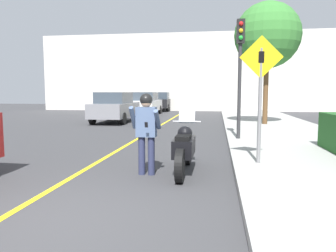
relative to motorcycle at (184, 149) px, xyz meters
The scene contains 12 objects.
ground_plane 3.35m from the motorcycle, 118.24° to the right, with size 80.00×80.00×0.00m, color #38383A.
sidewalk_curb 3.44m from the motorcycle, 18.50° to the left, with size 4.40×44.00×0.15m.
road_center_line 3.80m from the motorcycle, 125.12° to the left, with size 0.12×36.00×0.01m.
building_backdrop 23.32m from the motorcycle, 93.89° to the left, with size 28.00×1.20×6.92m.
motorcycle is the anchor object (origin of this frame).
person_biker 0.95m from the motorcycle, 157.97° to the right, with size 0.59×0.46×1.66m.
crossing_sign 2.10m from the motorcycle, 18.25° to the left, with size 0.91×0.08×2.73m.
traffic_light 5.08m from the motorcycle, 72.13° to the left, with size 0.26×0.30×3.87m.
street_tree 10.80m from the motorcycle, 72.85° to the left, with size 3.11×3.11×5.78m.
parked_car_grey 11.94m from the motorcycle, 114.61° to the left, with size 1.88×4.20×1.68m.
parked_car_white 17.73m from the motorcycle, 105.06° to the left, with size 1.88×4.20×1.68m.
parked_car_black 22.94m from the motorcycle, 101.05° to the left, with size 1.88×4.20×1.68m.
Camera 1 is at (2.24, -3.82, 1.69)m, focal length 35.00 mm.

